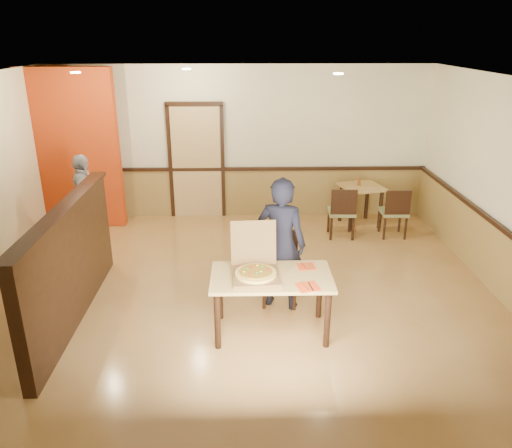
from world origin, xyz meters
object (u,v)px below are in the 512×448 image
at_px(side_chair_left, 342,210).
at_px(diner, 281,244).
at_px(passerby, 85,200).
at_px(condiment, 359,182).
at_px(side_chair_right, 395,211).
at_px(diner_chair, 280,264).
at_px(main_table, 271,284).
at_px(side_table, 361,195).
at_px(pizza_box, 255,270).

distance_m(side_chair_left, diner, 2.58).
xyz_separation_m(passerby, condiment, (4.66, 0.79, 0.05)).
xyz_separation_m(side_chair_right, diner, (-2.10, -2.25, 0.38)).
xyz_separation_m(diner_chair, side_chair_left, (1.19, 2.10, -0.02)).
distance_m(main_table, diner, 0.68).
bearing_deg(diner_chair, main_table, -95.79).
bearing_deg(side_table, side_chair_right, -53.88).
bearing_deg(main_table, diner_chair, 78.45).
distance_m(diner, pizza_box, 0.70).
relative_size(main_table, side_chair_left, 1.53).
relative_size(main_table, diner_chair, 1.47).
height_order(side_table, diner, diner).
bearing_deg(pizza_box, side_chair_right, 46.13).
bearing_deg(side_table, condiment, 150.73).
relative_size(diner_chair, diner, 0.55).
height_order(side_chair_left, diner, diner).
xyz_separation_m(diner_chair, diner, (-0.01, -0.15, 0.35)).
distance_m(side_chair_left, side_table, 0.77).
bearing_deg(diner_chair, passerby, 153.26).
height_order(side_table, pizza_box, pizza_box).
height_order(diner_chair, side_table, diner_chair).
height_order(main_table, diner_chair, diner_chair).
xyz_separation_m(side_chair_left, condiment, (0.40, 0.64, 0.32)).
distance_m(side_chair_right, side_table, 0.77).
xyz_separation_m(main_table, side_chair_left, (1.35, 2.87, -0.14)).
height_order(side_chair_right, condiment, condiment).
distance_m(side_chair_right, condiment, 0.88).
bearing_deg(condiment, passerby, -170.44).
relative_size(side_chair_left, passerby, 0.60).
relative_size(side_chair_right, pizza_box, 1.35).
relative_size(passerby, condiment, 10.73).
distance_m(passerby, pizza_box, 3.85).
height_order(side_chair_left, condiment, side_chair_left).
height_order(diner_chair, pizza_box, pizza_box).
bearing_deg(main_table, passerby, 136.92).
bearing_deg(diner_chair, side_table, 64.62).
bearing_deg(passerby, condiment, -95.31).
bearing_deg(main_table, diner, 76.38).
bearing_deg(diner, pizza_box, 80.03).
height_order(diner_chair, diner, diner).
xyz_separation_m(diner_chair, side_table, (1.65, 2.72, 0.05)).
xyz_separation_m(diner, passerby, (-3.06, 2.11, -0.10)).
xyz_separation_m(side_chair_right, pizza_box, (-2.44, -2.86, 0.33)).
relative_size(side_chair_left, diner, 0.53).
height_order(main_table, side_chair_right, side_chair_right).
relative_size(side_table, condiment, 5.91).
relative_size(side_chair_left, pizza_box, 1.38).
height_order(main_table, side_chair_left, side_chair_left).
bearing_deg(diner_chair, pizza_box, -108.35).
height_order(diner_chair, side_chair_left, diner_chair).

